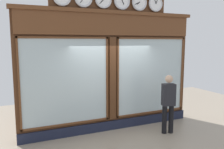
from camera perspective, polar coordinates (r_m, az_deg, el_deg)
The scene contains 2 objects.
shop_facade at distance 6.90m, azimuth -0.41°, elevation 1.36°, with size 5.43×0.42×4.09m.
pedestrian at distance 6.86m, azimuth 13.58°, elevation -6.44°, with size 0.41×0.31×1.69m.
Camera 1 is at (2.73, 6.16, 2.61)m, focal length 37.47 mm.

